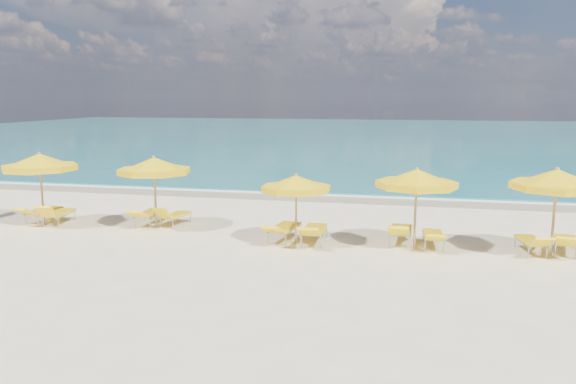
# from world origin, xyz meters

# --- Properties ---
(ground_plane) EXTENTS (120.00, 120.00, 0.00)m
(ground_plane) POSITION_xyz_m (0.00, 0.00, 0.00)
(ground_plane) COLOR beige
(ocean) EXTENTS (120.00, 80.00, 0.30)m
(ocean) POSITION_xyz_m (0.00, 48.00, 0.00)
(ocean) COLOR #126367
(ocean) RESTS_ON ground
(wet_sand_band) EXTENTS (120.00, 2.60, 0.01)m
(wet_sand_band) POSITION_xyz_m (0.00, 7.40, 0.00)
(wet_sand_band) COLOR tan
(wet_sand_band) RESTS_ON ground
(foam_line) EXTENTS (120.00, 1.20, 0.03)m
(foam_line) POSITION_xyz_m (0.00, 8.20, 0.00)
(foam_line) COLOR white
(foam_line) RESTS_ON ground
(whitecap_near) EXTENTS (14.00, 0.36, 0.05)m
(whitecap_near) POSITION_xyz_m (-6.00, 17.00, 0.00)
(whitecap_near) COLOR white
(whitecap_near) RESTS_ON ground
(whitecap_far) EXTENTS (18.00, 0.30, 0.05)m
(whitecap_far) POSITION_xyz_m (8.00, 24.00, 0.00)
(whitecap_far) COLOR white
(whitecap_far) RESTS_ON ground
(umbrella_1) EXTENTS (3.29, 3.29, 2.51)m
(umbrella_1) POSITION_xyz_m (-8.24, 0.02, 2.14)
(umbrella_1) COLOR tan
(umbrella_1) RESTS_ON ground
(umbrella_2) EXTENTS (2.74, 2.74, 2.43)m
(umbrella_2) POSITION_xyz_m (-4.30, 0.47, 2.07)
(umbrella_2) COLOR tan
(umbrella_2) RESTS_ON ground
(umbrella_3) EXTENTS (2.78, 2.78, 2.12)m
(umbrella_3) POSITION_xyz_m (0.70, -0.54, 1.81)
(umbrella_3) COLOR tan
(umbrella_3) RESTS_ON ground
(umbrella_4) EXTENTS (2.41, 2.41, 2.37)m
(umbrella_4) POSITION_xyz_m (4.15, -0.25, 2.02)
(umbrella_4) COLOR tan
(umbrella_4) RESTS_ON ground
(umbrella_5) EXTENTS (2.57, 2.57, 2.47)m
(umbrella_5) POSITION_xyz_m (7.84, -0.27, 2.11)
(umbrella_5) COLOR tan
(umbrella_5) RESTS_ON ground
(lounger_1_left) EXTENTS (0.79, 1.89, 0.70)m
(lounger_1_left) POSITION_xyz_m (-8.62, 0.50, 0.22)
(lounger_1_left) COLOR #A5A8AD
(lounger_1_left) RESTS_ON ground
(lounger_1_right) EXTENTS (0.80, 1.80, 0.84)m
(lounger_1_right) POSITION_xyz_m (-7.84, 0.26, 0.22)
(lounger_1_right) COLOR #A5A8AD
(lounger_1_right) RESTS_ON ground
(lounger_2_left) EXTENTS (0.64, 1.90, 0.71)m
(lounger_2_left) POSITION_xyz_m (-4.74, 0.89, 0.22)
(lounger_2_left) COLOR #A5A8AD
(lounger_2_left) RESTS_ON ground
(lounger_2_right) EXTENTS (0.83, 1.65, 0.77)m
(lounger_2_right) POSITION_xyz_m (-3.84, 0.98, 0.20)
(lounger_2_right) COLOR #A5A8AD
(lounger_2_right) RESTS_ON ground
(lounger_3_left) EXTENTS (0.90, 2.02, 0.72)m
(lounger_3_left) POSITION_xyz_m (0.25, -0.23, 0.23)
(lounger_3_left) COLOR #A5A8AD
(lounger_3_left) RESTS_ON ground
(lounger_3_right) EXTENTS (0.68, 1.98, 0.76)m
(lounger_3_right) POSITION_xyz_m (1.21, -0.35, 0.23)
(lounger_3_right) COLOR #A5A8AD
(lounger_3_right) RESTS_ON ground
(lounger_4_left) EXTENTS (0.70, 1.91, 0.77)m
(lounger_4_left) POSITION_xyz_m (3.74, 0.22, 0.23)
(lounger_4_left) COLOR #A5A8AD
(lounger_4_left) RESTS_ON ground
(lounger_4_right) EXTENTS (0.62, 1.78, 0.65)m
(lounger_4_right) POSITION_xyz_m (4.69, -0.03, 0.21)
(lounger_4_right) COLOR #A5A8AD
(lounger_4_right) RESTS_ON ground
(lounger_5_left) EXTENTS (0.80, 1.73, 0.70)m
(lounger_5_left) POSITION_xyz_m (7.36, -0.08, 0.20)
(lounger_5_left) COLOR #A5A8AD
(lounger_5_left) RESTS_ON ground
(lounger_5_right) EXTENTS (0.89, 1.79, 0.71)m
(lounger_5_right) POSITION_xyz_m (8.28, 0.08, 0.21)
(lounger_5_right) COLOR #A5A8AD
(lounger_5_right) RESTS_ON ground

